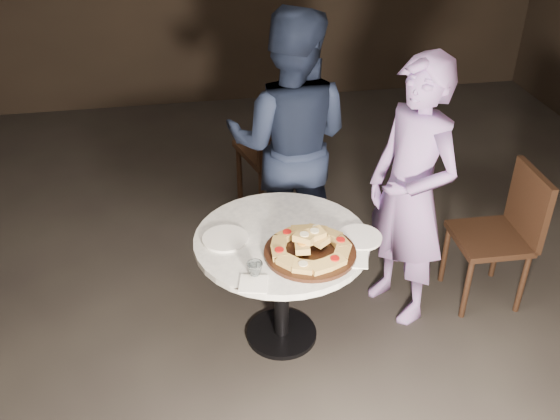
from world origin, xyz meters
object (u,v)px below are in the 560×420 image
(diner_navy, at_px, (290,143))
(serving_board, at_px, (310,253))
(table, at_px, (282,257))
(focaccia_pile, at_px, (310,245))
(water_glass, at_px, (255,269))
(chair_far, at_px, (281,146))
(diner_teal, at_px, (411,195))
(chair_right, at_px, (506,228))

(diner_navy, bearing_deg, serving_board, 103.49)
(table, relative_size, focaccia_pile, 2.73)
(focaccia_pile, height_order, diner_navy, diner_navy)
(water_glass, relative_size, diner_navy, 0.05)
(chair_far, bearing_deg, focaccia_pile, 69.83)
(water_glass, height_order, diner_navy, diner_navy)
(table, bearing_deg, diner_teal, 10.88)
(water_glass, relative_size, chair_right, 0.09)
(water_glass, bearing_deg, chair_far, 75.38)
(diner_navy, xyz_separation_m, diner_teal, (0.52, -0.61, -0.05))
(water_glass, bearing_deg, focaccia_pile, 22.64)
(chair_right, xyz_separation_m, diner_navy, (-1.11, 0.61, 0.32))
(diner_navy, bearing_deg, chair_right, 169.07)
(chair_far, height_order, diner_teal, diner_teal)
(diner_navy, bearing_deg, table, 94.46)
(water_glass, distance_m, diner_teal, 0.96)
(serving_board, xyz_separation_m, diner_navy, (0.07, 0.90, 0.13))
(table, height_order, water_glass, water_glass)
(diner_navy, relative_size, diner_teal, 1.06)
(water_glass, bearing_deg, serving_board, 21.78)
(serving_board, bearing_deg, chair_right, 13.82)
(chair_far, relative_size, diner_teal, 0.64)
(table, relative_size, diner_teal, 0.71)
(chair_far, relative_size, diner_navy, 0.61)
(diner_navy, bearing_deg, water_glass, 88.94)
(focaccia_pile, relative_size, water_glass, 5.29)
(table, height_order, focaccia_pile, focaccia_pile)
(chair_far, xyz_separation_m, chair_right, (1.08, -1.04, -0.08))
(chair_far, bearing_deg, table, 64.18)
(serving_board, bearing_deg, diner_teal, 26.11)
(focaccia_pile, relative_size, diner_teal, 0.26)
(focaccia_pile, distance_m, chair_right, 1.23)
(chair_right, distance_m, diner_teal, 0.64)
(table, relative_size, diner_navy, 0.67)
(chair_far, bearing_deg, diner_teal, 99.67)
(table, bearing_deg, serving_board, -55.34)
(table, bearing_deg, water_glass, -122.46)
(focaccia_pile, bearing_deg, chair_right, 13.61)
(table, xyz_separation_m, chair_right, (1.28, 0.13, -0.06))
(chair_right, bearing_deg, serving_board, -74.76)
(serving_board, bearing_deg, diner_navy, 85.52)
(chair_right, height_order, diner_navy, diner_navy)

